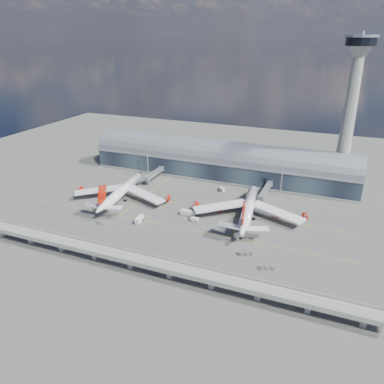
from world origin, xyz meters
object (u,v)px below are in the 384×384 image
at_px(service_truck_3, 239,235).
at_px(cargo_train_1, 267,268).
at_px(airliner_left, 121,191).
at_px(service_truck_4, 245,210).
at_px(service_truck_0, 139,220).
at_px(service_truck_1, 194,219).
at_px(floodlight_mast_left, 148,160).
at_px(service_truck_2, 188,213).
at_px(cargo_train_2, 246,253).
at_px(floodlight_mast_right, 282,178).
at_px(cargo_train_0, 100,223).
at_px(service_truck_5, 221,189).
at_px(airliner_right, 248,208).
at_px(control_tower, 349,117).

relative_size(service_truck_3, cargo_train_1, 0.74).
distance_m(airliner_left, service_truck_4, 81.34).
xyz_separation_m(service_truck_0, service_truck_1, (29.35, 12.92, -0.40)).
relative_size(floodlight_mast_left, service_truck_0, 3.22).
relative_size(service_truck_0, service_truck_2, 0.86).
bearing_deg(floodlight_mast_left, cargo_train_2, -39.04).
bearing_deg(service_truck_1, floodlight_mast_right, -36.27).
relative_size(service_truck_2, cargo_train_0, 1.40).
bearing_deg(service_truck_1, service_truck_5, -0.34).
bearing_deg(service_truck_2, floodlight_mast_left, 42.81).
height_order(floodlight_mast_left, cargo_train_0, floodlight_mast_left).
relative_size(airliner_right, service_truck_2, 7.67).
xyz_separation_m(service_truck_1, cargo_train_1, (49.32, -32.31, -0.37)).
distance_m(service_truck_4, service_truck_5, 36.39).
xyz_separation_m(floodlight_mast_left, service_truck_3, (89.14, -62.79, -12.25)).
bearing_deg(service_truck_1, cargo_train_1, -123.25).
xyz_separation_m(floodlight_mast_left, service_truck_0, (30.55, -67.62, -11.97)).
distance_m(floodlight_mast_right, service_truck_0, 97.67).
distance_m(floodlight_mast_left, service_truck_2, 73.27).
relative_size(floodlight_mast_left, service_truck_3, 4.42).
bearing_deg(cargo_train_1, floodlight_mast_left, 68.84).
bearing_deg(cargo_train_2, cargo_train_1, -106.40).
bearing_deg(airliner_left, cargo_train_2, -28.29).
bearing_deg(service_truck_0, service_truck_3, -0.90).
relative_size(service_truck_2, service_truck_5, 1.73).
distance_m(control_tower, service_truck_1, 122.54).
xyz_separation_m(service_truck_3, cargo_train_1, (20.08, -24.22, -0.49)).
bearing_deg(cargo_train_0, control_tower, -63.16).
distance_m(airliner_right, cargo_train_2, 42.43).
height_order(service_truck_1, service_truck_2, service_truck_2).
bearing_deg(floodlight_mast_left, airliner_left, -84.99).
height_order(cargo_train_0, cargo_train_1, cargo_train_1).
bearing_deg(service_truck_4, service_truck_2, -175.63).
relative_size(airliner_left, service_truck_4, 13.85).
distance_m(cargo_train_0, cargo_train_1, 99.10).
distance_m(service_truck_0, cargo_train_0, 22.66).
bearing_deg(cargo_train_1, airliner_right, 41.10).
height_order(airliner_right, service_truck_4, airliner_right).
bearing_deg(service_truck_1, airliner_right, -58.41).
xyz_separation_m(service_truck_0, service_truck_3, (58.59, 4.83, -0.28)).
bearing_deg(cargo_train_0, cargo_train_1, -108.73).
relative_size(control_tower, cargo_train_0, 15.45).
xyz_separation_m(control_tower, service_truck_3, (-45.86, -90.79, -50.26)).
xyz_separation_m(airliner_right, service_truck_0, (-56.99, -29.94, -4.23)).
bearing_deg(service_truck_2, service_truck_3, -116.16).
relative_size(floodlight_mast_left, floodlight_mast_right, 1.00).
relative_size(service_truck_0, service_truck_3, 1.38).
height_order(control_tower, service_truck_2, control_tower).
bearing_deg(service_truck_2, service_truck_1, -136.97).
relative_size(floodlight_mast_right, service_truck_3, 4.42).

